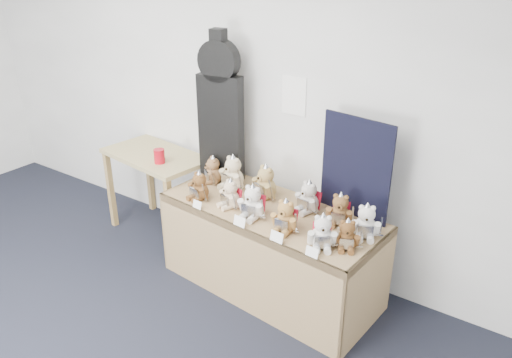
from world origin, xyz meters
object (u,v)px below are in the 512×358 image
Objects in this scene: display_table at (265,231)px; teddy_back_far_left at (213,171)px; teddy_back_centre_left at (265,183)px; teddy_back_end at (366,223)px; teddy_back_right at (340,211)px; teddy_back_centre_right at (308,198)px; teddy_front_end at (347,236)px; teddy_front_left at (230,195)px; teddy_back_left at (233,174)px; teddy_front_centre at (252,203)px; teddy_front_far_left at (199,187)px; side_table at (156,167)px; guitar_case at (220,109)px; teddy_front_far_right at (322,233)px; red_cup at (159,156)px; teddy_front_right at (285,217)px.

teddy_back_far_left is at bearing 167.84° from display_table.
teddy_back_end is at bearing 12.81° from teddy_back_centre_left.
teddy_back_centre_right is at bearing 157.29° from teddy_back_right.
teddy_back_end is at bearing 53.56° from teddy_front_end.
teddy_back_far_left is (-0.51, -0.01, -0.02)m from teddy_back_centre_left.
display_table is at bearing 163.82° from teddy_back_end.
teddy_front_left is 0.92× the size of teddy_back_centre_right.
teddy_front_end is 1.19m from teddy_back_left.
teddy_front_far_left is at bearing 176.71° from teddy_front_centre.
teddy_back_centre_left is at bearing 148.97° from teddy_back_end.
guitar_case is at bearing 16.56° from side_table.
teddy_back_centre_right is at bearing 44.11° from teddy_front_centre.
teddy_front_far_right reaches higher than teddy_front_end.
teddy_back_centre_right is (0.25, 0.20, 0.26)m from display_table.
side_table is at bearing -163.74° from teddy_back_centre_right.
teddy_front_centre is at bearing 170.75° from teddy_back_end.
red_cup is 1.85m from teddy_front_end.
teddy_back_centre_left reaches higher than teddy_back_centre_right.
side_table is at bearing -179.39° from guitar_case.
teddy_back_centre_right is at bearing 100.63° from teddy_front_far_right.
display_table is 0.75m from teddy_front_end.
teddy_front_end is at bearing -0.01° from teddy_front_far_right.
teddy_front_right reaches higher than red_cup.
teddy_front_far_right reaches higher than teddy_back_far_left.
teddy_back_centre_left is 1.15× the size of teddy_back_right.
teddy_front_centre is at bearing -169.17° from teddy_back_right.
red_cup is 1.72m from teddy_front_far_right.
teddy_back_right is 1.03× the size of teddy_back_far_left.
teddy_front_far_right is 0.99× the size of teddy_back_end.
teddy_back_right is (0.28, -0.04, -0.00)m from teddy_back_centre_right.
teddy_back_left is at bearing 150.27° from teddy_front_right.
red_cup is at bearing 156.50° from teddy_back_end.
teddy_front_far_right is at bearing -9.16° from teddy_back_centre_left.
teddy_back_right is at bearing 22.26° from display_table.
teddy_front_centre is at bearing 155.66° from teddy_front_end.
teddy_back_centre_left reaches higher than teddy_front_right.
teddy_back_end is at bearing 5.16° from teddy_back_centre_right.
teddy_front_far_left is at bearing 173.59° from teddy_front_right.
side_table is 3.94× the size of teddy_back_right.
teddy_front_left is at bearing -46.61° from teddy_back_left.
teddy_back_left is at bearing 160.19° from display_table.
teddy_back_right is at bearing 6.89° from teddy_back_left.
teddy_back_right is at bearing 44.61° from teddy_front_right.
teddy_back_far_left is at bearing 155.90° from teddy_front_right.
red_cup reaches higher than display_table.
teddy_back_far_left is at bearing 166.12° from teddy_front_left.
teddy_back_centre_right is (-0.01, 0.34, 0.00)m from teddy_front_right.
teddy_back_left is (-0.71, 0.35, 0.02)m from teddy_front_right.
teddy_front_left is 0.80× the size of teddy_back_left.
teddy_front_far_right is at bearing 20.60° from teddy_back_far_left.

